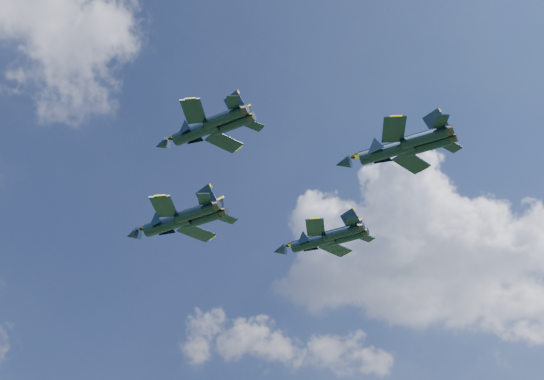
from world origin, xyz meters
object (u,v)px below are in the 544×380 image
Objects in this scene: jet_left at (193,133)px; jet_slot at (383,152)px; jet_lead at (165,224)px; jet_right at (310,242)px.

jet_slot reaches higher than jet_left.
jet_left is at bearing -135.29° from jet_lead.
jet_lead is 21.27m from jet_right.
jet_slot is (-4.46, -19.79, 2.43)m from jet_right.
jet_left is 24.00m from jet_slot.
jet_lead is 23.42m from jet_left.
jet_right is at bearing -54.82° from jet_lead.
jet_left is 0.89× the size of jet_right.
jet_right is at bearing 50.47° from jet_slot.
jet_lead is 1.28× the size of jet_left.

